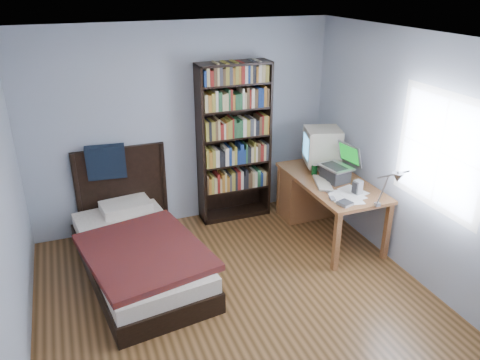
{
  "coord_description": "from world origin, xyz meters",
  "views": [
    {
      "loc": [
        -1.32,
        -3.29,
        2.97
      ],
      "look_at": [
        0.22,
        0.73,
        1.07
      ],
      "focal_mm": 35.0,
      "sensor_mm": 36.0,
      "label": 1
    }
  ],
  "objects_px": {
    "crt_monitor": "(321,145)",
    "keyboard": "(323,183)",
    "bed": "(137,249)",
    "desk_lamp": "(395,180)",
    "speaker": "(358,187)",
    "desk": "(312,191)",
    "soda_can": "(314,170)",
    "bookshelf": "(234,143)",
    "laptop": "(337,171)"
  },
  "relations": [
    {
      "from": "desk_lamp",
      "to": "speaker",
      "type": "distance_m",
      "value": 0.76
    },
    {
      "from": "laptop",
      "to": "keyboard",
      "type": "distance_m",
      "value": 0.23
    },
    {
      "from": "desk_lamp",
      "to": "speaker",
      "type": "bearing_deg",
      "value": 83.32
    },
    {
      "from": "keyboard",
      "to": "desk_lamp",
      "type": "bearing_deg",
      "value": -62.95
    },
    {
      "from": "crt_monitor",
      "to": "bookshelf",
      "type": "xyz_separation_m",
      "value": [
        -0.98,
        0.46,
        -0.0
      ]
    },
    {
      "from": "soda_can",
      "to": "crt_monitor",
      "type": "bearing_deg",
      "value": 47.05
    },
    {
      "from": "crt_monitor",
      "to": "bed",
      "type": "distance_m",
      "value": 2.54
    },
    {
      "from": "desk_lamp",
      "to": "bed",
      "type": "xyz_separation_m",
      "value": [
        -2.31,
        1.17,
        -0.93
      ]
    },
    {
      "from": "crt_monitor",
      "to": "bed",
      "type": "relative_size",
      "value": 0.25
    },
    {
      "from": "keyboard",
      "to": "bookshelf",
      "type": "relative_size",
      "value": 0.2
    },
    {
      "from": "desk",
      "to": "laptop",
      "type": "distance_m",
      "value": 0.62
    },
    {
      "from": "desk_lamp",
      "to": "speaker",
      "type": "relative_size",
      "value": 3.43
    },
    {
      "from": "laptop",
      "to": "bookshelf",
      "type": "bearing_deg",
      "value": 136.3
    },
    {
      "from": "crt_monitor",
      "to": "keyboard",
      "type": "xyz_separation_m",
      "value": [
        -0.24,
        -0.49,
        -0.27
      ]
    },
    {
      "from": "desk",
      "to": "bed",
      "type": "xyz_separation_m",
      "value": [
        -2.32,
        -0.34,
        -0.16
      ]
    },
    {
      "from": "desk",
      "to": "speaker",
      "type": "bearing_deg",
      "value": -85.56
    },
    {
      "from": "bookshelf",
      "to": "soda_can",
      "type": "bearing_deg",
      "value": -39.83
    },
    {
      "from": "desk",
      "to": "laptop",
      "type": "bearing_deg",
      "value": -83.27
    },
    {
      "from": "desk",
      "to": "speaker",
      "type": "distance_m",
      "value": 0.94
    },
    {
      "from": "crt_monitor",
      "to": "bookshelf",
      "type": "bearing_deg",
      "value": 154.85
    },
    {
      "from": "desk_lamp",
      "to": "bed",
      "type": "height_order",
      "value": "desk_lamp"
    },
    {
      "from": "keyboard",
      "to": "speaker",
      "type": "distance_m",
      "value": 0.44
    },
    {
      "from": "bookshelf",
      "to": "desk_lamp",
      "type": "bearing_deg",
      "value": -65.86
    },
    {
      "from": "desk",
      "to": "laptop",
      "type": "xyz_separation_m",
      "value": [
        0.05,
        -0.44,
        0.44
      ]
    },
    {
      "from": "speaker",
      "to": "bookshelf",
      "type": "xyz_separation_m",
      "value": [
        -0.97,
        1.32,
        0.21
      ]
    },
    {
      "from": "speaker",
      "to": "bookshelf",
      "type": "bearing_deg",
      "value": 111.39
    },
    {
      "from": "desk",
      "to": "soda_can",
      "type": "distance_m",
      "value": 0.44
    },
    {
      "from": "desk",
      "to": "laptop",
      "type": "height_order",
      "value": "laptop"
    },
    {
      "from": "laptop",
      "to": "bed",
      "type": "relative_size",
      "value": 0.2
    },
    {
      "from": "keyboard",
      "to": "speaker",
      "type": "bearing_deg",
      "value": -40.38
    },
    {
      "from": "keyboard",
      "to": "speaker",
      "type": "xyz_separation_m",
      "value": [
        0.22,
        -0.37,
        0.07
      ]
    },
    {
      "from": "laptop",
      "to": "desk",
      "type": "bearing_deg",
      "value": 96.73
    },
    {
      "from": "speaker",
      "to": "bed",
      "type": "distance_m",
      "value": 2.5
    },
    {
      "from": "desk_lamp",
      "to": "speaker",
      "type": "height_order",
      "value": "desk_lamp"
    },
    {
      "from": "bookshelf",
      "to": "bed",
      "type": "relative_size",
      "value": 0.93
    },
    {
      "from": "bookshelf",
      "to": "bed",
      "type": "distance_m",
      "value": 1.8
    },
    {
      "from": "desk_lamp",
      "to": "bookshelf",
      "type": "distance_m",
      "value": 2.18
    },
    {
      "from": "soda_can",
      "to": "keyboard",
      "type": "bearing_deg",
      "value": -99.68
    },
    {
      "from": "speaker",
      "to": "crt_monitor",
      "type": "bearing_deg",
      "value": 74.15
    },
    {
      "from": "soda_can",
      "to": "bed",
      "type": "height_order",
      "value": "bed"
    },
    {
      "from": "desk_lamp",
      "to": "keyboard",
      "type": "xyz_separation_m",
      "value": [
        -0.14,
        1.03,
        -0.44
      ]
    },
    {
      "from": "crt_monitor",
      "to": "keyboard",
      "type": "distance_m",
      "value": 0.61
    },
    {
      "from": "laptop",
      "to": "keyboard",
      "type": "height_order",
      "value": "laptop"
    },
    {
      "from": "speaker",
      "to": "soda_can",
      "type": "distance_m",
      "value": 0.68
    },
    {
      "from": "keyboard",
      "to": "bookshelf",
      "type": "distance_m",
      "value": 1.24
    },
    {
      "from": "laptop",
      "to": "bed",
      "type": "xyz_separation_m",
      "value": [
        -2.37,
        0.1,
        -0.6
      ]
    },
    {
      "from": "desk",
      "to": "soda_can",
      "type": "bearing_deg",
      "value": -118.54
    },
    {
      "from": "crt_monitor",
      "to": "keyboard",
      "type": "bearing_deg",
      "value": -115.87
    },
    {
      "from": "desk_lamp",
      "to": "keyboard",
      "type": "height_order",
      "value": "desk_lamp"
    },
    {
      "from": "soda_can",
      "to": "bed",
      "type": "bearing_deg",
      "value": -176.27
    }
  ]
}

